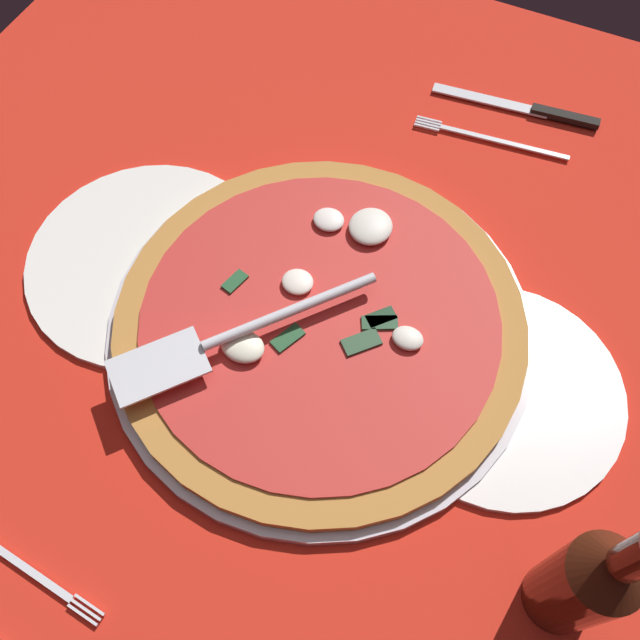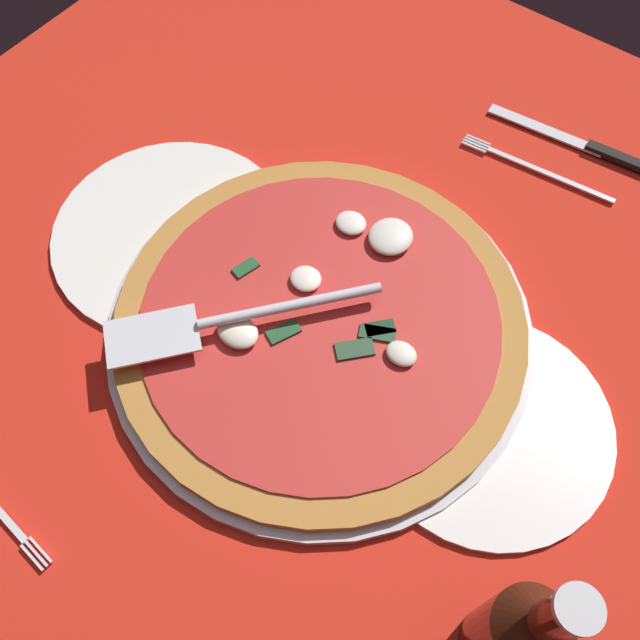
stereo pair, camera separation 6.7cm
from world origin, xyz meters
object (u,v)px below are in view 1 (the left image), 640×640
object	(u,v)px
pizza_server	(236,334)
pizza	(320,320)
dinner_plate_left	(149,261)
beer_bottle	(589,581)
dinner_plate_right	(503,391)
place_setting_far	(510,126)

from	to	relation	value
pizza_server	pizza	bearing A→B (deg)	175.08
dinner_plate_left	pizza	distance (cm)	19.58
pizza	beer_bottle	size ratio (longest dim) A/B	1.84
pizza	beer_bottle	world-z (taller)	beer_bottle
dinner_plate_right	beer_bottle	bearing A→B (deg)	-58.47
dinner_plate_left	dinner_plate_right	size ratio (longest dim) A/B	1.11
dinner_plate_left	pizza	world-z (taller)	pizza
beer_bottle	dinner_plate_left	bearing A→B (deg)	163.50
pizza_server	place_setting_far	bearing A→B (deg)	-160.20
pizza	pizza_server	xyz separation A→B (cm)	(-5.78, -5.87, 2.47)
dinner_plate_right	place_setting_far	distance (cm)	34.26
dinner_plate_left	place_setting_far	bearing A→B (deg)	50.72
place_setting_far	pizza_server	bearing A→B (deg)	63.90
dinner_plate_left	place_setting_far	xyz separation A→B (cm)	(28.17, 34.44, -0.15)
place_setting_far	dinner_plate_left	bearing A→B (deg)	44.50
pizza	pizza_server	bearing A→B (deg)	-134.60
dinner_plate_right	pizza	bearing A→B (deg)	-176.23
dinner_plate_left	dinner_plate_right	world-z (taller)	same
dinner_plate_left	dinner_plate_right	bearing A→B (deg)	2.39
dinner_plate_left	beer_bottle	bearing A→B (deg)	-16.50
dinner_plate_left	beer_bottle	distance (cm)	50.10
dinner_plate_left	pizza_server	world-z (taller)	pizza_server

